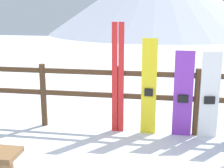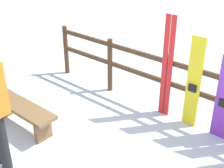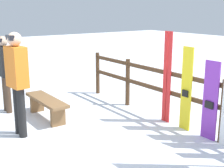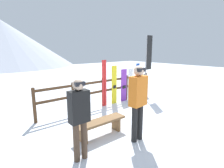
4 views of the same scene
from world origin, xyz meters
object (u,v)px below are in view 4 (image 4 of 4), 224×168
Objects in this scene: snowboard_yellow at (114,85)px; ski_pair_blue at (137,81)px; snowboard_purple at (124,85)px; snowboard_white at (130,84)px; bench at (101,124)px; person_black at (79,114)px; ski_pair_red at (104,83)px; rental_flag at (148,59)px; person_orange at (138,98)px.

ski_pair_blue is at bearing 0.14° from snowboard_yellow.
ski_pair_blue is (1.40, 0.00, 0.01)m from snowboard_yellow.
snowboard_white is at bearing -0.00° from snowboard_purple.
ski_pair_blue is at bearing 28.38° from bench.
snowboard_purple is (0.54, -0.00, -0.09)m from snowboard_yellow.
ski_pair_red is (2.43, 2.39, -0.07)m from person_black.
snowboard_purple is at bearing -0.20° from ski_pair_red.
snowboard_white is 0.49× the size of rental_flag.
ski_pair_red is 1.45m from snowboard_white.
person_orange is 3.01m from snowboard_yellow.
snowboard_purple is (1.04, -0.00, -0.22)m from ski_pair_red.
bench is 2.49m from ski_pair_red.
ski_pair_red is 0.65× the size of rental_flag.
ski_pair_red reaches higher than person_black.
person_black is (-0.89, -0.53, 0.65)m from bench.
rental_flag reaches higher than snowboard_yellow.
rental_flag reaches higher than snowboard_white.
ski_pair_red is 1.31× the size of snowboard_purple.
snowboard_yellow is at bearing 60.05° from person_orange.
rental_flag reaches higher than ski_pair_blue.
snowboard_white is at bearing 31.88° from bench.
rental_flag is (1.67, -0.32, 1.00)m from snowboard_yellow.
ski_pair_blue is 1.07m from rental_flag.
snowboard_purple is (3.47, 2.38, -0.29)m from person_black.
snowboard_white reaches higher than bench.
snowboard_purple is at bearing -0.02° from snowboard_yellow.
snowboard_purple is (2.03, 2.60, -0.39)m from person_orange.
bench is 1.19m from person_orange.
ski_pair_blue reaches higher than snowboard_yellow.
snowboard_yellow is at bearing -179.86° from ski_pair_blue.
snowboard_yellow is at bearing 169.29° from rental_flag.
snowboard_yellow is 1.13× the size of snowboard_purple.
snowboard_purple is 1.00× the size of snowboard_white.
person_orange is at bearing -128.06° from snowboard_purple.
snowboard_yellow is (1.50, 2.60, -0.30)m from person_orange.
person_black is 1.06× the size of snowboard_yellow.
ski_pair_blue is at bearing 28.85° from person_black.
snowboard_purple is 0.87m from ski_pair_blue.
ski_pair_red reaches higher than snowboard_purple.
person_orange is 0.66× the size of rental_flag.
person_orange reaches higher than person_black.
snowboard_yellow is 1.40m from ski_pair_blue.
person_black reaches higher than snowboard_yellow.
person_black reaches higher than snowboard_purple.
ski_pair_red is 1.31× the size of snowboard_white.
snowboard_white is at bearing 156.69° from rental_flag.
bench is 0.50× the size of rental_flag.
rental_flag is (1.13, -0.32, 1.09)m from snowboard_purple.
ski_pair_blue reaches higher than snowboard_purple.
bench is at bearing 30.66° from person_black.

